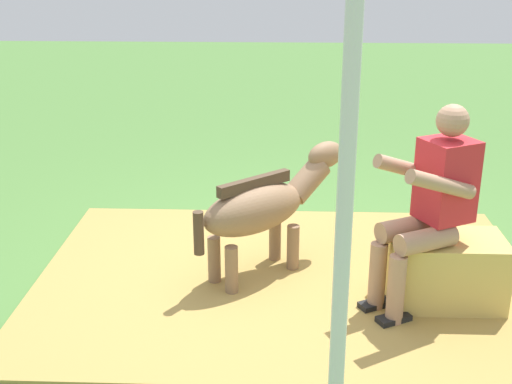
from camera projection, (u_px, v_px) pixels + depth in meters
ground_plane at (287, 265)px, 4.99m from camera, size 24.00×24.00×0.00m
hay_patch at (285, 279)px, 4.76m from camera, size 3.52×2.52×0.02m
hay_bale at (444, 272)px, 4.38m from camera, size 0.74×0.44×0.48m
person_seated at (430, 202)px, 4.15m from camera, size 0.72×0.59×1.36m
pony_standing at (264, 206)px, 4.68m from camera, size 1.10×1.01×0.89m
soda_bottle at (490, 259)px, 4.81m from camera, size 0.07×0.07×0.26m
tent_pole_left at (342, 263)px, 2.36m from camera, size 0.06×0.06×2.40m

